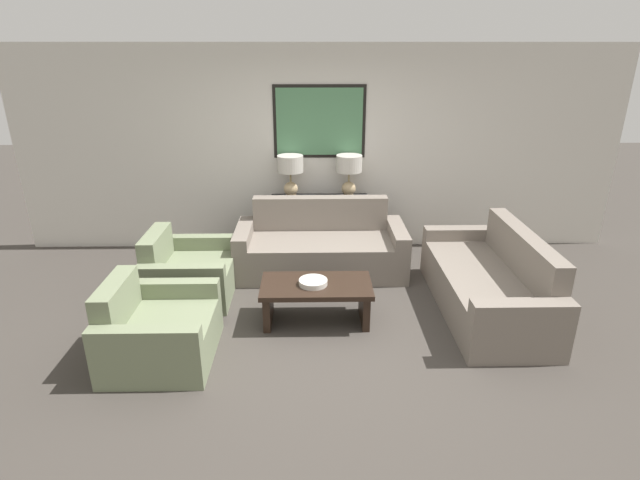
# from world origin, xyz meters

# --- Properties ---
(ground_plane) EXTENTS (20.00, 20.00, 0.00)m
(ground_plane) POSITION_xyz_m (0.00, 0.00, 0.00)
(ground_plane) COLOR #3D3833
(back_wall) EXTENTS (7.90, 0.12, 2.65)m
(back_wall) POSITION_xyz_m (0.00, 2.37, 1.33)
(back_wall) COLOR beige
(back_wall) RESTS_ON ground_plane
(console_table) EXTENTS (1.28, 0.36, 0.76)m
(console_table) POSITION_xyz_m (0.00, 2.11, 0.38)
(console_table) COLOR black
(console_table) RESTS_ON ground_plane
(table_lamp_left) EXTENTS (0.33, 0.33, 0.55)m
(table_lamp_left) POSITION_xyz_m (-0.38, 2.11, 1.13)
(table_lamp_left) COLOR tan
(table_lamp_left) RESTS_ON console_table
(table_lamp_right) EXTENTS (0.33, 0.33, 0.55)m
(table_lamp_right) POSITION_xyz_m (0.38, 2.11, 1.13)
(table_lamp_right) COLOR tan
(table_lamp_right) RESTS_ON console_table
(couch_by_back_wall) EXTENTS (2.03, 0.89, 0.85)m
(couch_by_back_wall) POSITION_xyz_m (0.00, 1.49, 0.29)
(couch_by_back_wall) COLOR slate
(couch_by_back_wall) RESTS_ON ground_plane
(couch_by_side) EXTENTS (0.89, 2.03, 0.85)m
(couch_by_side) POSITION_xyz_m (1.73, 0.47, 0.29)
(couch_by_side) COLOR slate
(couch_by_side) RESTS_ON ground_plane
(coffee_table) EXTENTS (1.10, 0.58, 0.42)m
(coffee_table) POSITION_xyz_m (-0.07, 0.26, 0.30)
(coffee_table) COLOR black
(coffee_table) RESTS_ON ground_plane
(decorative_bowl) EXTENTS (0.28, 0.28, 0.05)m
(decorative_bowl) POSITION_xyz_m (-0.10, 0.24, 0.45)
(decorative_bowl) COLOR beige
(decorative_bowl) RESTS_ON coffee_table
(armchair_near_back_wall) EXTENTS (0.89, 0.99, 0.74)m
(armchair_near_back_wall) POSITION_xyz_m (-1.48, 0.86, 0.26)
(armchair_near_back_wall) COLOR #707A5B
(armchair_near_back_wall) RESTS_ON ground_plane
(armchair_near_camera) EXTENTS (0.89, 0.99, 0.74)m
(armchair_near_camera) POSITION_xyz_m (-1.48, -0.33, 0.26)
(armchair_near_camera) COLOR #707A5B
(armchair_near_camera) RESTS_ON ground_plane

